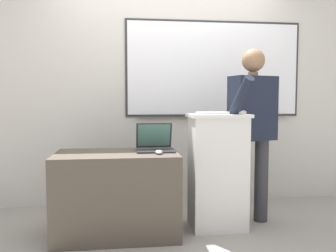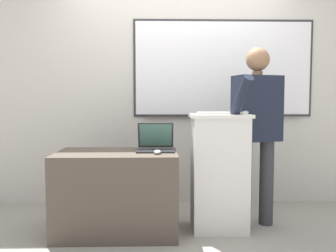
# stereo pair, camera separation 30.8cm
# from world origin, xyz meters

# --- Properties ---
(ground_plane) EXTENTS (30.00, 30.00, 0.00)m
(ground_plane) POSITION_xyz_m (0.00, 0.00, 0.00)
(ground_plane) COLOR gray
(back_wall) EXTENTS (6.40, 0.17, 2.92)m
(back_wall) POSITION_xyz_m (0.02, 1.31, 1.46)
(back_wall) COLOR beige
(back_wall) RESTS_ON ground_plane
(lectern_podium) EXTENTS (0.52, 0.42, 1.04)m
(lectern_podium) POSITION_xyz_m (0.35, 0.40, 0.52)
(lectern_podium) COLOR silver
(lectern_podium) RESTS_ON ground_plane
(side_desk) EXTENTS (1.05, 0.63, 0.72)m
(side_desk) POSITION_xyz_m (-0.56, 0.34, 0.36)
(side_desk) COLOR #4C4238
(side_desk) RESTS_ON ground_plane
(person_presenter) EXTENTS (0.59, 0.61, 1.64)m
(person_presenter) POSITION_xyz_m (0.71, 0.48, 0.95)
(person_presenter) COLOR #333338
(person_presenter) RESTS_ON ground_plane
(laptop) EXTENTS (0.33, 0.30, 0.25)m
(laptop) POSITION_xyz_m (-0.22, 0.43, 0.79)
(laptop) COLOR #28282D
(laptop) RESTS_ON side_desk
(wireless_keyboard) EXTENTS (0.42, 0.14, 0.02)m
(wireless_keyboard) POSITION_xyz_m (0.36, 0.35, 1.05)
(wireless_keyboard) COLOR beige
(wireless_keyboard) RESTS_ON lectern_podium
(computer_mouse_by_laptop) EXTENTS (0.06, 0.10, 0.03)m
(computer_mouse_by_laptop) POSITION_xyz_m (-0.20, 0.21, 0.73)
(computer_mouse_by_laptop) COLOR silver
(computer_mouse_by_laptop) RESTS_ON side_desk
(computer_mouse_by_keyboard) EXTENTS (0.06, 0.10, 0.03)m
(computer_mouse_by_keyboard) POSITION_xyz_m (0.56, 0.34, 1.06)
(computer_mouse_by_keyboard) COLOR #BCBCC1
(computer_mouse_by_keyboard) RESTS_ON lectern_podium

